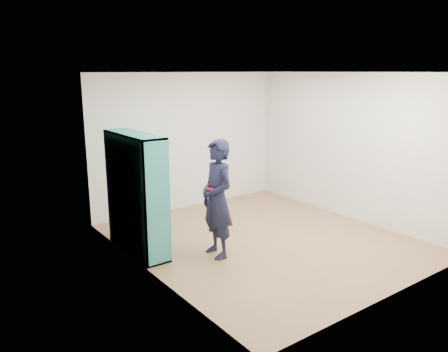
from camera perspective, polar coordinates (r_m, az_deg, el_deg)
floor at (r=7.07m, az=5.23°, el=-8.26°), size 4.50×4.50×0.00m
ceiling at (r=6.57m, az=5.72°, el=13.32°), size 4.50×4.50×0.00m
wall_left at (r=5.61m, az=-10.06°, el=-0.22°), size 0.02×4.50×2.60m
wall_right at (r=8.15m, az=16.10°, el=3.67°), size 0.02×4.50×2.60m
wall_back at (r=8.49m, az=-4.65°, el=4.52°), size 4.00×0.02×2.60m
wall_front at (r=5.28m, az=21.84°, el=-1.84°), size 4.00×0.02×2.60m
bookshelf at (r=6.47m, az=-11.57°, el=-2.50°), size 0.39×1.32×1.76m
person at (r=6.18m, az=-0.88°, el=-3.00°), size 0.47×0.66×1.71m
smartphone at (r=6.15m, az=-2.55°, el=-2.02°), size 0.02×0.09×0.12m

